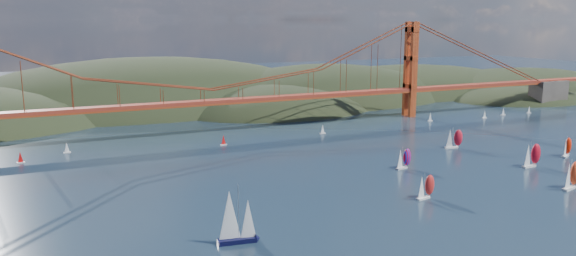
# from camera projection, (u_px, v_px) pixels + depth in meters

# --- Properties ---
(headlands) EXTENTS (725.00, 225.00, 96.00)m
(headlands) POSITION_uv_depth(u_px,v_px,m) (234.00, 120.00, 390.88)
(headlands) COLOR black
(headlands) RESTS_ON ground
(bridge) EXTENTS (552.00, 12.00, 55.00)m
(bridge) POSITION_uv_depth(u_px,v_px,m) (208.00, 69.00, 275.58)
(bridge) COLOR maroon
(bridge) RESTS_ON ground
(sloop_navy) EXTENTS (10.27, 6.25, 15.49)m
(sloop_navy) POSITION_uv_depth(u_px,v_px,m) (235.00, 217.00, 141.79)
(sloop_navy) COLOR black
(sloop_navy) RESTS_ON ground
(racer_0) EXTENTS (7.62, 4.06, 8.55)m
(racer_0) POSITION_uv_depth(u_px,v_px,m) (425.00, 186.00, 177.76)
(racer_0) COLOR white
(racer_0) RESTS_ON ground
(racer_1) EXTENTS (9.29, 5.29, 10.41)m
(racer_1) POSITION_uv_depth(u_px,v_px,m) (572.00, 175.00, 187.82)
(racer_1) COLOR silver
(racer_1) RESTS_ON ground
(racer_2) EXTENTS (8.96, 3.88, 10.18)m
(racer_2) POSITION_uv_depth(u_px,v_px,m) (532.00, 155.00, 216.05)
(racer_2) COLOR silver
(racer_2) RESTS_ON ground
(racer_3) EXTENTS (8.29, 4.03, 9.33)m
(racer_3) POSITION_uv_depth(u_px,v_px,m) (454.00, 138.00, 247.99)
(racer_3) COLOR white
(racer_3) RESTS_ON ground
(racer_4) EXTENTS (7.82, 5.49, 8.77)m
(racer_4) POSITION_uv_depth(u_px,v_px,m) (567.00, 147.00, 232.83)
(racer_4) COLOR white
(racer_4) RESTS_ON ground
(racer_rwb) EXTENTS (7.74, 4.29, 8.67)m
(racer_rwb) POSITION_uv_depth(u_px,v_px,m) (404.00, 158.00, 213.69)
(racer_rwb) COLOR silver
(racer_rwb) RESTS_ON ground
(distant_boat_2) EXTENTS (3.00, 2.00, 4.70)m
(distant_boat_2) POSITION_uv_depth(u_px,v_px,m) (20.00, 157.00, 222.05)
(distant_boat_2) COLOR silver
(distant_boat_2) RESTS_ON ground
(distant_boat_3) EXTENTS (3.00, 2.00, 4.70)m
(distant_boat_3) POSITION_uv_depth(u_px,v_px,m) (67.00, 148.00, 239.16)
(distant_boat_3) COLOR silver
(distant_boat_3) RESTS_ON ground
(distant_boat_4) EXTENTS (3.00, 2.00, 4.70)m
(distant_boat_4) POSITION_uv_depth(u_px,v_px,m) (430.00, 117.00, 314.18)
(distant_boat_4) COLOR silver
(distant_boat_4) RESTS_ON ground
(distant_boat_5) EXTENTS (3.00, 2.00, 4.70)m
(distant_boat_5) POSITION_uv_depth(u_px,v_px,m) (485.00, 114.00, 323.64)
(distant_boat_5) COLOR silver
(distant_boat_5) RESTS_ON ground
(distant_boat_6) EXTENTS (3.00, 2.00, 4.70)m
(distant_boat_6) POSITION_uv_depth(u_px,v_px,m) (503.00, 111.00, 333.65)
(distant_boat_6) COLOR silver
(distant_boat_6) RESTS_ON ground
(distant_boat_7) EXTENTS (3.00, 2.00, 4.70)m
(distant_boat_7) POSITION_uv_depth(u_px,v_px,m) (529.00, 109.00, 340.86)
(distant_boat_7) COLOR silver
(distant_boat_7) RESTS_ON ground
(distant_boat_8) EXTENTS (3.00, 2.00, 4.70)m
(distant_boat_8) POSITION_uv_depth(u_px,v_px,m) (323.00, 129.00, 279.49)
(distant_boat_8) COLOR silver
(distant_boat_8) RESTS_ON ground
(distant_boat_9) EXTENTS (3.00, 2.00, 4.70)m
(distant_boat_9) POSITION_uv_depth(u_px,v_px,m) (224.00, 140.00, 253.99)
(distant_boat_9) COLOR silver
(distant_boat_9) RESTS_ON ground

